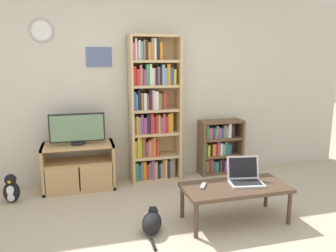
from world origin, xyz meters
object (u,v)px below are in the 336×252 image
object	(u,v)px
penguin_figurine	(11,190)
coffee_table	(235,189)
cat	(152,222)
laptop	(245,176)
television	(77,129)
bookshelf_tall	(152,111)
bookshelf_short	(219,147)
tv_stand	(79,167)
remote_near_laptop	(203,186)

from	to	relation	value
penguin_figurine	coffee_table	bearing A→B (deg)	-25.23
coffee_table	cat	size ratio (longest dim) A/B	2.15
laptop	coffee_table	bearing A→B (deg)	-145.09
television	bookshelf_tall	bearing A→B (deg)	6.13
bookshelf_short	tv_stand	bearing A→B (deg)	-176.70
tv_stand	bookshelf_tall	xyz separation A→B (m)	(1.02, 0.10, 0.69)
television	bookshelf_short	bearing A→B (deg)	3.62
tv_stand	bookshelf_short	world-z (taller)	bookshelf_short
bookshelf_short	laptop	distance (m)	1.45
tv_stand	bookshelf_short	xyz separation A→B (m)	(2.05, 0.12, 0.09)
tv_stand	penguin_figurine	size ratio (longest dim) A/B	2.60
television	penguin_figurine	xyz separation A→B (m)	(-0.80, -0.22, -0.66)
bookshelf_tall	coffee_table	world-z (taller)	bookshelf_tall
tv_stand	coffee_table	world-z (taller)	tv_stand
tv_stand	cat	world-z (taller)	tv_stand
cat	bookshelf_short	bearing A→B (deg)	69.95
cat	penguin_figurine	bearing A→B (deg)	165.64
tv_stand	remote_near_laptop	xyz separation A→B (m)	(1.25, -1.29, 0.10)
television	bookshelf_tall	size ratio (longest dim) A/B	0.34
remote_near_laptop	coffee_table	bearing A→B (deg)	-158.68
television	remote_near_laptop	xyz separation A→B (m)	(1.25, -1.28, -0.42)
bookshelf_tall	coffee_table	xyz separation A→B (m)	(0.57, -1.45, -0.64)
bookshelf_tall	bookshelf_short	xyz separation A→B (m)	(1.03, 0.02, -0.60)
bookshelf_short	laptop	size ratio (longest dim) A/B	2.05
laptop	television	bearing A→B (deg)	153.40
bookshelf_short	coffee_table	bearing A→B (deg)	-107.35
television	remote_near_laptop	size ratio (longest dim) A/B	4.39
bookshelf_tall	bookshelf_short	world-z (taller)	bookshelf_tall
cat	penguin_figurine	size ratio (longest dim) A/B	1.47
tv_stand	coffee_table	xyz separation A→B (m)	(1.59, -1.36, 0.05)
penguin_figurine	television	bearing A→B (deg)	15.23
remote_near_laptop	cat	xyz separation A→B (m)	(-0.56, -0.06, -0.30)
coffee_table	cat	distance (m)	0.94
remote_near_laptop	bookshelf_short	bearing A→B (deg)	-87.89
television	laptop	size ratio (longest dim) A/B	1.76
laptop	cat	world-z (taller)	laptop
bookshelf_short	remote_near_laptop	size ratio (longest dim) A/B	5.11
coffee_table	television	bearing A→B (deg)	139.71
coffee_table	bookshelf_short	bearing A→B (deg)	72.65
coffee_table	remote_near_laptop	bearing A→B (deg)	169.64
cat	penguin_figurine	xyz separation A→B (m)	(-1.49, 1.13, 0.06)
laptop	penguin_figurine	bearing A→B (deg)	167.19
remote_near_laptop	cat	bearing A→B (deg)	37.87
bookshelf_tall	remote_near_laptop	xyz separation A→B (m)	(0.23, -1.39, -0.59)
bookshelf_short	coffee_table	size ratio (longest dim) A/B	0.73
remote_near_laptop	penguin_figurine	bearing A→B (deg)	4.25
laptop	penguin_figurine	xyz separation A→B (m)	(-2.53, 1.06, -0.30)
television	penguin_figurine	size ratio (longest dim) A/B	1.98
cat	laptop	bearing A→B (deg)	26.24
laptop	penguin_figurine	distance (m)	2.76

